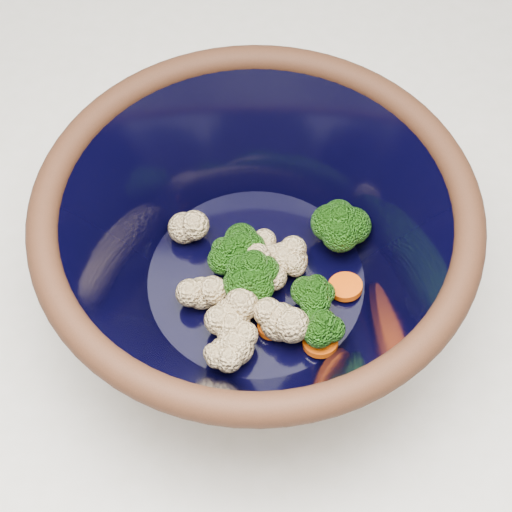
{
  "coord_description": "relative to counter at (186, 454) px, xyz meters",
  "views": [
    {
      "loc": [
        0.13,
        -0.3,
        1.5
      ],
      "look_at": [
        0.1,
        0.03,
        0.97
      ],
      "focal_mm": 50.0,
      "sensor_mm": 36.0,
      "label": 1
    }
  ],
  "objects": [
    {
      "name": "vegetable_pile",
      "position": [
        0.11,
        0.02,
        0.51
      ],
      "size": [
        0.18,
        0.16,
        0.06
      ],
      "color": "#608442",
      "rests_on": "mixing_bowl"
    },
    {
      "name": "counter",
      "position": [
        0.0,
        0.0,
        0.0
      ],
      "size": [
        1.2,
        1.2,
        0.9
      ],
      "primitive_type": "cube",
      "color": "beige",
      "rests_on": "ground"
    },
    {
      "name": "mixing_bowl",
      "position": [
        0.1,
        0.03,
        0.54
      ],
      "size": [
        0.38,
        0.38,
        0.16
      ],
      "rotation": [
        0.0,
        0.0,
        0.12
      ],
      "color": "black",
      "rests_on": "counter"
    }
  ]
}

